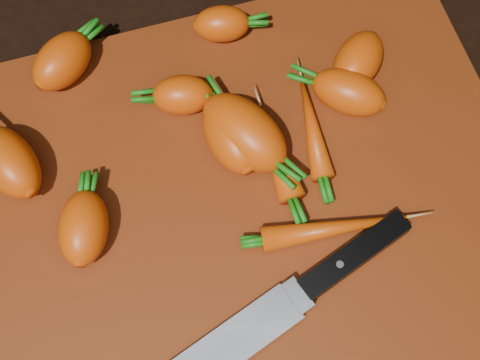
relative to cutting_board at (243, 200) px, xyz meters
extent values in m
cube|color=black|center=(0.00, 0.00, -0.01)|extent=(2.00, 2.00, 0.01)
cube|color=#63270E|center=(0.00, 0.00, 0.00)|extent=(0.50, 0.40, 0.01)
ellipsoid|color=#C33F02|center=(-0.12, 0.17, 0.03)|extent=(0.08, 0.07, 0.04)
ellipsoid|color=#C33F02|center=(-0.03, 0.10, 0.02)|extent=(0.06, 0.05, 0.04)
ellipsoid|color=#C33F02|center=(0.02, 0.05, 0.03)|extent=(0.09, 0.10, 0.05)
ellipsoid|color=#C33F02|center=(0.00, 0.05, 0.03)|extent=(0.05, 0.08, 0.05)
ellipsoid|color=#C33F02|center=(0.14, 0.09, 0.03)|extent=(0.08, 0.08, 0.04)
ellipsoid|color=#C33F02|center=(0.03, 0.17, 0.02)|extent=(0.06, 0.05, 0.04)
ellipsoid|color=#C33F02|center=(0.12, 0.06, 0.03)|extent=(0.08, 0.08, 0.04)
ellipsoid|color=#C33F02|center=(0.08, 0.04, 0.02)|extent=(0.04, 0.10, 0.02)
ellipsoid|color=#C33F02|center=(0.07, -0.05, 0.02)|extent=(0.13, 0.04, 0.02)
ellipsoid|color=#C33F02|center=(0.04, 0.03, 0.02)|extent=(0.03, 0.09, 0.02)
ellipsoid|color=#C33F02|center=(-0.14, 0.01, 0.03)|extent=(0.06, 0.08, 0.04)
ellipsoid|color=#C33F02|center=(-0.19, 0.08, 0.03)|extent=(0.07, 0.09, 0.05)
cube|color=black|center=(-0.02, -0.11, 0.01)|extent=(0.11, 0.05, 0.02)
cylinder|color=#B2B2B7|center=(-0.03, -0.11, 0.02)|extent=(0.01, 0.01, 0.00)
camera|label=1|loc=(-0.06, -0.20, 0.55)|focal=50.00mm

